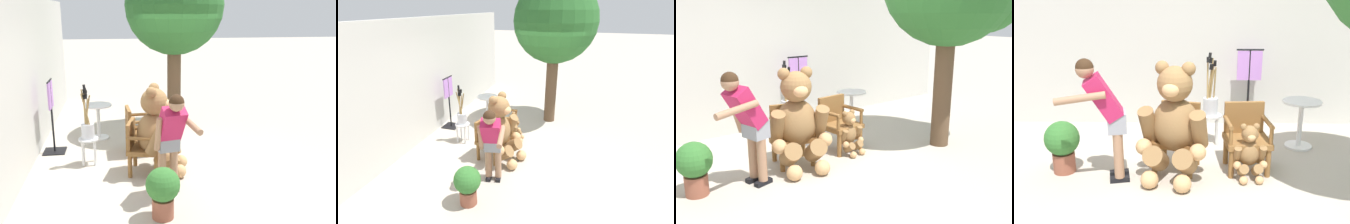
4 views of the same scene
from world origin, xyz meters
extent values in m
plane|color=#B2A899|center=(0.00, 0.00, 0.00)|extent=(60.00, 60.00, 0.00)
cube|color=beige|center=(0.00, 2.40, 1.40)|extent=(10.00, 0.16, 2.80)
cube|color=brown|center=(-0.45, 0.44, 0.41)|extent=(0.66, 0.64, 0.07)
cylinder|color=brown|center=(-0.72, 0.29, 0.18)|extent=(0.07, 0.07, 0.37)
cylinder|color=brown|center=(-0.28, 0.18, 0.18)|extent=(0.07, 0.07, 0.37)
cylinder|color=brown|center=(-0.63, 0.70, 0.18)|extent=(0.07, 0.07, 0.37)
cylinder|color=brown|center=(-0.18, 0.59, 0.18)|extent=(0.07, 0.07, 0.37)
cube|color=brown|center=(-0.40, 0.66, 0.65)|extent=(0.52, 0.18, 0.42)
cylinder|color=brown|center=(-0.70, 0.50, 0.66)|extent=(0.17, 0.48, 0.06)
cylinder|color=brown|center=(-0.74, 0.29, 0.55)|extent=(0.05, 0.05, 0.22)
cylinder|color=brown|center=(-0.21, 0.38, 0.66)|extent=(0.17, 0.48, 0.06)
cylinder|color=brown|center=(-0.26, 0.18, 0.55)|extent=(0.05, 0.05, 0.22)
cube|color=brown|center=(0.45, 0.44, 0.41)|extent=(0.60, 0.56, 0.07)
cylinder|color=brown|center=(0.24, 0.21, 0.18)|extent=(0.07, 0.07, 0.37)
cylinder|color=brown|center=(0.70, 0.25, 0.18)|extent=(0.07, 0.07, 0.37)
cylinder|color=brown|center=(0.21, 0.63, 0.18)|extent=(0.07, 0.07, 0.37)
cylinder|color=brown|center=(0.67, 0.67, 0.18)|extent=(0.07, 0.07, 0.37)
cube|color=brown|center=(0.43, 0.67, 0.65)|extent=(0.52, 0.10, 0.42)
cylinder|color=brown|center=(0.20, 0.42, 0.66)|extent=(0.09, 0.48, 0.06)
cylinder|color=brown|center=(0.22, 0.21, 0.55)|extent=(0.05, 0.05, 0.22)
cylinder|color=brown|center=(0.70, 0.46, 0.66)|extent=(0.09, 0.48, 0.06)
cylinder|color=brown|center=(0.72, 0.25, 0.55)|extent=(0.05, 0.05, 0.22)
ellipsoid|color=olive|center=(-0.45, 0.32, 0.66)|extent=(0.69, 0.62, 0.68)
sphere|color=olive|center=(-0.46, 0.29, 1.18)|extent=(0.43, 0.43, 0.43)
ellipsoid|color=tan|center=(-0.50, 0.11, 1.15)|extent=(0.24, 0.20, 0.16)
sphere|color=black|center=(-0.50, 0.11, 1.16)|extent=(0.06, 0.06, 0.06)
sphere|color=olive|center=(-0.61, 0.35, 1.37)|extent=(0.17, 0.17, 0.17)
sphere|color=olive|center=(-0.30, 0.27, 1.37)|extent=(0.17, 0.17, 0.17)
cylinder|color=olive|center=(-0.79, 0.28, 0.66)|extent=(0.27, 0.41, 0.51)
sphere|color=tan|center=(-0.83, 0.15, 0.43)|extent=(0.20, 0.20, 0.20)
cylinder|color=olive|center=(-0.17, 0.14, 0.66)|extent=(0.27, 0.41, 0.51)
sphere|color=tan|center=(-0.18, 0.00, 0.43)|extent=(0.20, 0.20, 0.20)
cylinder|color=olive|center=(-0.69, 0.12, 0.29)|extent=(0.34, 0.47, 0.40)
sphere|color=tan|center=(-0.75, -0.08, 0.11)|extent=(0.22, 0.22, 0.22)
cylinder|color=olive|center=(-0.33, 0.04, 0.29)|extent=(0.34, 0.47, 0.40)
sphere|color=tan|center=(-0.36, -0.17, 0.11)|extent=(0.22, 0.22, 0.22)
ellipsoid|color=olive|center=(0.45, 0.26, 0.32)|extent=(0.30, 0.26, 0.33)
sphere|color=olive|center=(0.45, 0.24, 0.57)|extent=(0.21, 0.21, 0.21)
ellipsoid|color=tan|center=(0.46, 0.16, 0.56)|extent=(0.10, 0.08, 0.08)
sphere|color=black|center=(0.46, 0.16, 0.56)|extent=(0.03, 0.03, 0.03)
sphere|color=olive|center=(0.37, 0.25, 0.66)|extent=(0.08, 0.08, 0.08)
sphere|color=olive|center=(0.53, 0.26, 0.66)|extent=(0.08, 0.08, 0.08)
cylinder|color=olive|center=(0.30, 0.19, 0.32)|extent=(0.11, 0.19, 0.25)
sphere|color=tan|center=(0.30, 0.13, 0.21)|extent=(0.10, 0.10, 0.10)
cylinder|color=olive|center=(0.61, 0.22, 0.32)|extent=(0.11, 0.19, 0.25)
sphere|color=tan|center=(0.62, 0.15, 0.21)|extent=(0.10, 0.10, 0.10)
cylinder|color=olive|center=(0.37, 0.13, 0.14)|extent=(0.14, 0.21, 0.19)
sphere|color=tan|center=(0.37, 0.03, 0.05)|extent=(0.10, 0.10, 0.10)
cylinder|color=olive|center=(0.55, 0.15, 0.14)|extent=(0.14, 0.21, 0.19)
sphere|color=tan|center=(0.57, 0.05, 0.05)|extent=(0.10, 0.10, 0.10)
cube|color=black|center=(-1.17, 0.26, 0.03)|extent=(0.25, 0.14, 0.06)
cylinder|color=#A37556|center=(-1.17, 0.26, 0.47)|extent=(0.12, 0.12, 0.82)
cube|color=black|center=(-1.13, 0.08, 0.03)|extent=(0.25, 0.14, 0.06)
cylinder|color=#A37556|center=(-1.13, 0.08, 0.47)|extent=(0.12, 0.12, 0.82)
cube|color=gray|center=(-1.15, 0.17, 0.75)|extent=(0.28, 0.34, 0.24)
cube|color=#B21E4C|center=(-1.29, 0.14, 1.05)|extent=(0.51, 0.41, 0.57)
sphere|color=#A37556|center=(-1.47, 0.10, 1.39)|extent=(0.21, 0.21, 0.21)
sphere|color=#382314|center=(-1.47, 0.10, 1.41)|extent=(0.21, 0.21, 0.21)
cylinder|color=#A37556|center=(-1.49, -0.10, 1.10)|extent=(0.57, 0.20, 0.14)
cylinder|color=#A37556|center=(-1.33, 0.32, 0.93)|extent=(0.23, 0.13, 0.50)
cylinder|color=silver|center=(0.03, 1.37, 0.45)|extent=(0.34, 0.34, 0.03)
cylinder|color=silver|center=(0.13, 1.47, 0.22)|extent=(0.04, 0.04, 0.43)
cylinder|color=silver|center=(-0.07, 1.47, 0.22)|extent=(0.04, 0.04, 0.43)
cylinder|color=silver|center=(0.13, 1.27, 0.22)|extent=(0.04, 0.04, 0.43)
cylinder|color=silver|center=(-0.07, 1.27, 0.22)|extent=(0.04, 0.04, 0.43)
cylinder|color=silver|center=(0.03, 1.37, 0.59)|extent=(0.22, 0.22, 0.26)
cylinder|color=#997A47|center=(0.03, 1.41, 0.84)|extent=(0.13, 0.04, 0.60)
cylinder|color=black|center=(0.03, 1.41, 1.18)|extent=(0.06, 0.05, 0.09)
cylinder|color=#997A47|center=(0.02, 1.40, 0.89)|extent=(0.11, 0.05, 0.70)
cylinder|color=black|center=(0.02, 1.40, 1.28)|extent=(0.05, 0.05, 0.09)
cylinder|color=#997A47|center=(0.01, 1.39, 0.93)|extent=(0.12, 0.13, 0.77)
cylinder|color=black|center=(0.01, 1.39, 1.36)|extent=(0.05, 0.05, 0.09)
cylinder|color=#997A47|center=(0.08, 1.38, 0.87)|extent=(0.04, 0.15, 0.66)
cylinder|color=black|center=(0.08, 1.38, 1.24)|extent=(0.05, 0.06, 0.09)
cylinder|color=#997A47|center=(0.03, 1.37, 0.84)|extent=(0.08, 0.07, 0.61)
cylinder|color=black|center=(0.03, 1.37, 1.19)|extent=(0.05, 0.05, 0.09)
cylinder|color=#997A47|center=(-0.02, 1.37, 0.90)|extent=(0.03, 0.17, 0.71)
cylinder|color=black|center=(-0.02, 1.37, 1.30)|extent=(0.04, 0.06, 0.09)
cylinder|color=white|center=(1.36, 1.25, 0.70)|extent=(0.56, 0.56, 0.03)
cylinder|color=white|center=(1.36, 1.25, 0.34)|extent=(0.07, 0.07, 0.69)
cylinder|color=white|center=(1.36, 1.25, 0.01)|extent=(0.40, 0.40, 0.03)
cylinder|color=brown|center=(-1.89, 0.34, 0.13)|extent=(0.28, 0.28, 0.26)
sphere|color=#33702D|center=(-1.89, 0.34, 0.46)|extent=(0.44, 0.44, 0.44)
cube|color=black|center=(0.69, 2.05, 0.01)|extent=(0.40, 0.40, 0.02)
cylinder|color=black|center=(0.69, 2.05, 0.68)|extent=(0.04, 0.04, 1.35)
cylinder|color=black|center=(0.69, 2.05, 1.35)|extent=(0.44, 0.03, 0.03)
cube|color=#B77AD1|center=(0.69, 2.05, 1.09)|extent=(0.40, 0.03, 0.48)
camera|label=1|loc=(-6.13, 0.88, 2.56)|focal=40.00mm
camera|label=2|loc=(-5.00, -1.28, 3.02)|focal=28.00mm
camera|label=3|loc=(-3.14, -4.05, 2.17)|focal=40.00mm
camera|label=4|loc=(-0.28, -4.04, 2.17)|focal=40.00mm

